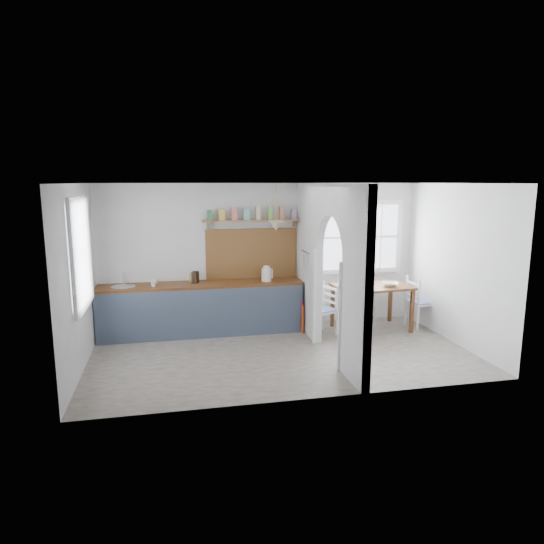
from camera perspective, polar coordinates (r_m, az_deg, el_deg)
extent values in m
cube|color=gray|center=(7.60, 1.23, -9.62)|extent=(5.80, 3.20, 0.01)
cube|color=silver|center=(7.13, 1.32, 10.40)|extent=(5.80, 3.20, 0.01)
cube|color=silver|center=(8.79, -1.11, 1.93)|extent=(5.80, 0.01, 2.60)
cube|color=silver|center=(5.74, 4.93, -2.78)|extent=(5.80, 0.01, 2.60)
cube|color=silver|center=(7.18, -21.90, -0.81)|extent=(0.01, 3.20, 2.60)
cube|color=silver|center=(8.39, 20.93, 0.81)|extent=(0.01, 3.20, 2.60)
cube|color=silver|center=(6.34, 9.95, -1.63)|extent=(0.12, 0.80, 2.60)
cube|color=silver|center=(8.38, 4.37, 1.47)|extent=(0.12, 1.20, 2.60)
cube|color=silver|center=(7.15, 7.17, 6.11)|extent=(0.12, 1.20, 1.05)
cube|color=brown|center=(8.44, -8.27, -1.48)|extent=(3.50, 0.60, 0.05)
cube|color=#4A596E|center=(8.27, -8.06, -4.94)|extent=(3.50, 0.03, 0.85)
cube|color=#3C2716|center=(8.59, -8.22, -4.35)|extent=(3.46, 0.45, 0.85)
cylinder|color=silver|center=(8.46, -17.10, -1.72)|extent=(0.40, 0.40, 0.02)
cube|color=brown|center=(8.73, -2.40, 2.19)|extent=(1.65, 0.03, 0.90)
cube|color=#A86E45|center=(8.58, -2.34, 6.07)|extent=(1.75, 0.20, 0.03)
cube|color=#266534|center=(8.48, -7.35, 6.66)|extent=(0.09, 0.09, 0.18)
cube|color=#AF952D|center=(8.50, -5.91, 6.69)|extent=(0.09, 0.09, 0.18)
cube|color=#BD5853|center=(8.52, -4.48, 6.73)|extent=(0.09, 0.09, 0.18)
cube|color=#549189|center=(8.55, -3.05, 6.76)|extent=(0.09, 0.09, 0.18)
cube|color=#BEAC8F|center=(8.59, -1.64, 6.79)|extent=(0.09, 0.09, 0.18)
cube|color=#5EA53A|center=(8.63, -0.24, 6.81)|extent=(0.09, 0.09, 0.18)
cube|color=#9F6140|center=(8.67, 1.15, 6.83)|extent=(0.09, 0.09, 0.18)
cube|color=slate|center=(8.72, 2.52, 6.84)|extent=(0.09, 0.09, 0.18)
cone|color=beige|center=(8.32, 0.48, 5.46)|extent=(0.26, 0.26, 0.16)
cylinder|color=silver|center=(8.24, 3.98, 2.37)|extent=(0.02, 0.50, 0.02)
imported|color=silver|center=(8.31, -13.77, -1.35)|extent=(0.13, 0.13, 0.10)
imported|color=silver|center=(8.54, -13.54, -1.07)|extent=(0.12, 0.12, 0.08)
cube|color=#3C2716|center=(8.45, -9.03, -0.62)|extent=(0.14, 0.15, 0.20)
cylinder|color=#9E9053|center=(8.56, -9.39, -0.65)|extent=(0.12, 0.12, 0.15)
cube|color=#A51F46|center=(8.56, 3.53, -5.36)|extent=(0.02, 0.03, 0.61)
cube|color=#D15912|center=(8.51, 3.63, -5.63)|extent=(0.02, 0.03, 0.52)
imported|color=white|center=(8.75, 13.75, -1.42)|extent=(0.34, 0.34, 0.07)
imported|color=#54925D|center=(8.57, 11.67, -1.48)|extent=(0.11, 0.11, 0.10)
cylinder|color=black|center=(8.60, 9.36, -1.64)|extent=(0.20, 0.20, 0.02)
imported|color=#68497D|center=(8.88, 11.24, -0.68)|extent=(0.26, 0.26, 0.21)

